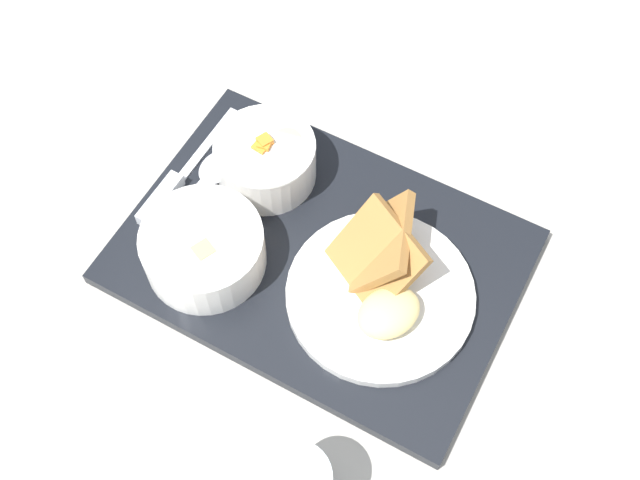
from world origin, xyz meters
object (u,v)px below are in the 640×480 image
at_px(plate_main, 380,287).
at_px(spoon, 209,177).
at_px(bowl_soup, 203,247).
at_px(bowl_salad, 266,158).
at_px(knife, 168,191).

bearing_deg(plate_main, spoon, 167.97).
bearing_deg(bowl_soup, bowl_salad, 86.76).
bearing_deg(spoon, plate_main, -93.92).
bearing_deg(knife, spoon, -35.97).
bearing_deg(bowl_soup, spoon, 117.81).
bearing_deg(bowl_soup, knife, 145.16).
distance_m(bowl_salad, knife, 0.12).
xyz_separation_m(bowl_salad, bowl_soup, (-0.01, -0.14, -0.00)).
relative_size(bowl_soup, knife, 0.69).
relative_size(plate_main, spoon, 1.41).
distance_m(knife, spoon, 0.05).
distance_m(bowl_soup, spoon, 0.11).
distance_m(bowl_soup, plate_main, 0.20).
bearing_deg(knife, plate_main, -88.58).
bearing_deg(spoon, bowl_salad, -50.51).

